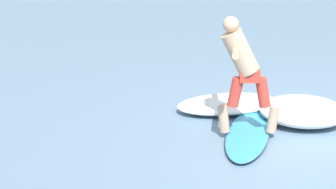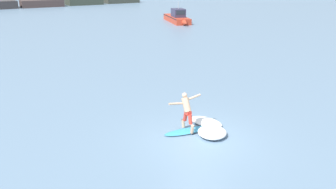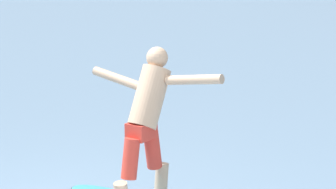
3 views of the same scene
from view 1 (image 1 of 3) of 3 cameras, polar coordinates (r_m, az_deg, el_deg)
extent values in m
plane|color=slate|center=(10.65, 10.07, -3.07)|extent=(200.00, 200.00, 0.00)
ellipsoid|color=#3A9BCA|center=(10.53, 5.74, -2.88)|extent=(2.09, 0.90, 0.08)
ellipsoid|color=#3A9BCA|center=(11.51, 6.20, -1.10)|extent=(0.33, 0.35, 0.07)
ellipsoid|color=#2D2D33|center=(10.53, 5.74, -2.88)|extent=(2.11, 0.92, 0.04)
cone|color=black|center=(9.80, 5.29, -5.11)|extent=(0.06, 0.06, 0.14)
cone|color=black|center=(9.92, 6.25, -4.85)|extent=(0.06, 0.06, 0.14)
cone|color=black|center=(9.94, 4.49, -4.75)|extent=(0.06, 0.06, 0.14)
cylinder|color=tan|center=(10.44, 4.01, -1.75)|extent=(0.13, 0.17, 0.37)
cylinder|color=red|center=(10.33, 4.86, 0.18)|extent=(0.15, 0.22, 0.41)
cylinder|color=tan|center=(10.49, 7.53, -1.78)|extent=(0.13, 0.17, 0.37)
cylinder|color=red|center=(10.36, 6.82, 0.16)|extent=(0.15, 0.22, 0.41)
cube|color=red|center=(10.28, 5.88, 1.40)|extent=(0.20, 0.26, 0.16)
cylinder|color=tan|center=(10.19, 5.21, 3.02)|extent=(0.29, 0.51, 0.64)
sphere|color=tan|center=(10.10, 4.53, 5.03)|extent=(0.21, 0.21, 0.21)
cylinder|color=tan|center=(9.73, 4.84, 2.97)|extent=(0.62, 0.14, 0.20)
cylinder|color=tan|center=(10.57, 4.61, 4.75)|extent=(0.62, 0.12, 0.19)
ellipsoid|color=white|center=(11.17, 9.65, -1.18)|extent=(1.67, 1.68, 0.32)
ellipsoid|color=white|center=(11.56, 4.30, -0.68)|extent=(1.28, 1.70, 0.19)
camera|label=2|loc=(11.26, 80.94, 15.51)|focal=35.00mm
camera|label=3|loc=(15.62, 27.34, 13.10)|focal=85.00mm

